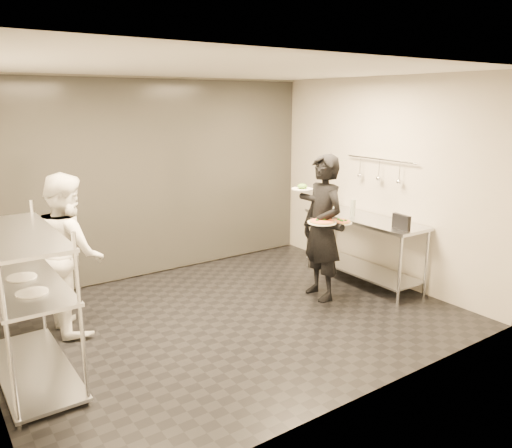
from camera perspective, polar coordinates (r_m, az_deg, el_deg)
room_shell at (r=6.54m, az=-8.60°, el=4.28°), size 5.00×4.00×2.80m
pass_rack at (r=4.96m, az=-24.83°, el=-7.58°), size 0.60×1.60×1.50m
prep_counter at (r=7.06m, az=12.16°, el=-1.60°), size 0.60×1.80×0.92m
utensil_rail at (r=7.06m, az=13.93°, el=5.94°), size 0.07×1.20×0.31m
waiter at (r=6.33m, az=7.59°, el=-0.43°), size 0.52×0.72×1.85m
chef at (r=5.79m, az=-20.58°, el=-3.08°), size 0.67×0.86×1.75m
pizza_plate_near at (r=6.06m, az=7.56°, el=0.26°), size 0.35×0.35×0.05m
pizza_plate_far at (r=6.25m, az=9.61°, el=0.24°), size 0.29×0.29×0.05m
salad_plate at (r=6.41m, az=5.30°, el=4.17°), size 0.28×0.28×0.07m
pos_monitor at (r=6.42m, az=16.27°, el=0.20°), size 0.08×0.27×0.19m
bottle_green at (r=6.98m, az=11.01°, el=1.79°), size 0.07×0.07×0.24m
bottle_clear at (r=7.57m, az=8.90°, el=2.55°), size 0.05×0.05×0.17m
bottle_dark at (r=7.46m, az=7.42°, el=2.75°), size 0.07×0.07×0.25m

